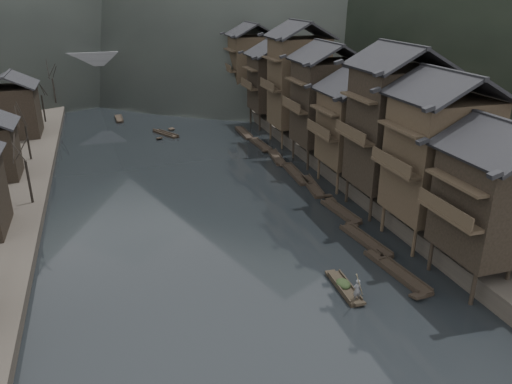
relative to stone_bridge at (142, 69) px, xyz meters
name	(u,v)px	position (x,y,z in m)	size (l,w,h in m)	color
water	(233,262)	(0.00, -72.00, -5.11)	(300.00, 300.00, 0.00)	black
right_bank	(372,112)	(35.00, -32.00, -4.21)	(40.00, 200.00, 1.80)	#2D2823
stilt_houses	(331,91)	(17.28, -52.25, 3.95)	(9.00, 67.60, 16.66)	black
bare_trees	(28,123)	(-17.00, -44.04, 0.74)	(3.51, 72.01, 7.03)	black
moored_sampans	(302,181)	(11.87, -57.27, -4.91)	(2.85, 48.74, 0.47)	black
midriver_boats	(143,126)	(-2.83, -27.41, -4.91)	(8.50, 16.68, 0.44)	black
stone_bridge	(142,69)	(0.00, 0.00, 0.00)	(40.00, 6.00, 9.00)	#4C4C4F
hero_sampan	(344,288)	(6.67, -78.21, -4.91)	(1.18, 4.72, 0.43)	black
cargo_heap	(343,280)	(6.66, -77.99, -4.37)	(1.03, 1.35, 0.62)	black
boatman	(357,287)	(6.74, -79.85, -3.86)	(0.60, 0.39, 1.64)	#545456
bamboo_pole	(363,255)	(6.94, -79.85, -1.39)	(0.06, 0.06, 4.11)	#8C7A51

